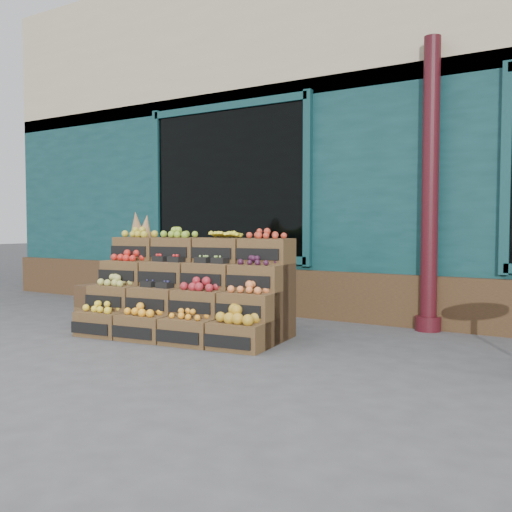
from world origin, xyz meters
The scene contains 5 objects.
ground centered at (0.00, 0.00, 0.00)m, with size 60.00×60.00×0.00m, color #454548.
shop_facade centered at (0.00, 5.11, 2.40)m, with size 12.00×6.24×4.80m.
crate_display centered at (-0.90, 0.46, 0.41)m, with size 2.23×1.28×1.33m.
spare_crates centered at (-1.95, 0.19, 0.25)m, with size 0.53×0.40×0.49m.
shopkeeper centered at (-2.08, 2.78, 1.09)m, with size 0.79×0.52×2.18m, color #1E6B23.
Camera 1 is at (2.92, -4.25, 1.16)m, focal length 40.00 mm.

